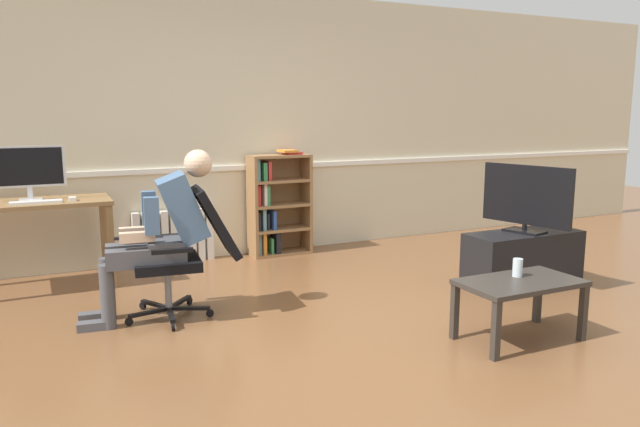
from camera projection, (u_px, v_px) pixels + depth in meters
name	position (u px, v px, depth m)	size (l,w,h in m)	color
ground_plane	(355.00, 337.00, 4.03)	(18.00, 18.00, 0.00)	brown
back_wall	(231.00, 126.00, 6.15)	(12.00, 0.13, 2.70)	beige
computer_desk	(41.00, 215.00, 5.04)	(1.12, 0.59, 0.76)	olive
imac_monitor	(28.00, 169.00, 5.01)	(0.58, 0.14, 0.46)	silver
keyboard	(36.00, 202.00, 4.88)	(0.39, 0.12, 0.02)	white
computer_mouse	(72.00, 199.00, 5.02)	(0.06, 0.10, 0.03)	white
bookshelf	(275.00, 205.00, 6.27)	(0.64, 0.29, 1.10)	olive
radiator	(174.00, 237.00, 5.96)	(0.79, 0.08, 0.53)	white
office_chair	(189.00, 247.00, 4.38)	(0.87, 0.62, 0.95)	black
person_seated	(161.00, 230.00, 4.29)	(0.99, 0.42, 1.23)	#4C4C51
tv_stand	(523.00, 259.00, 5.15)	(1.04, 0.40, 0.48)	black
tv_screen	(526.00, 197.00, 5.06)	(0.27, 0.80, 0.57)	black
coffee_table	(520.00, 289.00, 3.92)	(0.80, 0.45, 0.41)	#332D28
drinking_glass	(518.00, 268.00, 3.99)	(0.07, 0.07, 0.12)	silver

